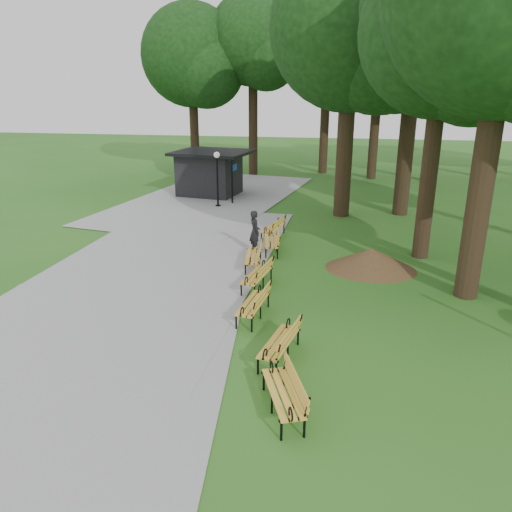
% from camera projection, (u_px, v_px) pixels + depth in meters
% --- Properties ---
extents(ground, '(100.00, 100.00, 0.00)m').
position_uv_depth(ground, '(249.00, 303.00, 15.06)').
color(ground, '#255E1A').
rests_on(ground, ground).
extents(path, '(12.00, 38.00, 0.06)m').
position_uv_depth(path, '(158.00, 261.00, 18.49)').
color(path, '#969699').
rests_on(path, ground).
extents(person, '(0.64, 0.73, 1.67)m').
position_uv_depth(person, '(255.00, 232.00, 19.34)').
color(person, black).
rests_on(person, ground).
extents(kiosk, '(4.74, 4.30, 2.62)m').
position_uv_depth(kiosk, '(209.00, 173.00, 29.35)').
color(kiosk, black).
rests_on(kiosk, ground).
extents(lamp_post, '(0.32, 0.32, 2.95)m').
position_uv_depth(lamp_post, '(217.00, 167.00, 26.15)').
color(lamp_post, black).
rests_on(lamp_post, ground).
extents(dirt_mound, '(2.70, 2.70, 0.78)m').
position_uv_depth(dirt_mound, '(371.00, 259.00, 17.66)').
color(dirt_mound, '#47301C').
rests_on(dirt_mound, ground).
extents(bench_0, '(1.26, 2.00, 0.88)m').
position_uv_depth(bench_0, '(283.00, 393.00, 9.89)').
color(bench_0, gold).
rests_on(bench_0, ground).
extents(bench_1, '(1.02, 1.99, 0.88)m').
position_uv_depth(bench_1, '(279.00, 342.00, 11.84)').
color(bench_1, gold).
rests_on(bench_1, ground).
extents(bench_2, '(0.87, 1.96, 0.88)m').
position_uv_depth(bench_2, '(253.00, 304.00, 13.93)').
color(bench_2, gold).
rests_on(bench_2, ground).
extents(bench_3, '(0.96, 1.98, 0.88)m').
position_uv_depth(bench_3, '(257.00, 275.00, 16.00)').
color(bench_3, gold).
rests_on(bench_3, ground).
extents(bench_4, '(0.85, 1.96, 0.88)m').
position_uv_depth(bench_4, '(253.00, 256.00, 17.80)').
color(bench_4, gold).
rests_on(bench_4, ground).
extents(bench_5, '(0.94, 1.98, 0.88)m').
position_uv_depth(bench_5, '(271.00, 241.00, 19.46)').
color(bench_5, gold).
rests_on(bench_5, ground).
extents(bench_6, '(1.02, 1.99, 0.88)m').
position_uv_depth(bench_6, '(273.00, 228.00, 21.31)').
color(bench_6, gold).
rests_on(bench_6, ground).
extents(lawn_tree_1, '(5.75, 5.75, 10.82)m').
position_uv_depth(lawn_tree_1, '(445.00, 33.00, 16.49)').
color(lawn_tree_1, black).
rests_on(lawn_tree_1, ground).
extents(lawn_tree_2, '(7.49, 7.49, 12.46)m').
position_uv_depth(lawn_tree_2, '(352.00, 28.00, 22.29)').
color(lawn_tree_2, black).
rests_on(lawn_tree_2, ground).
extents(lawn_tree_4, '(6.34, 6.34, 12.75)m').
position_uv_depth(lawn_tree_4, '(419.00, 9.00, 22.27)').
color(lawn_tree_4, black).
rests_on(lawn_tree_4, ground).
extents(tree_backdrop, '(36.85, 9.29, 16.58)m').
position_uv_depth(tree_backdrop, '(409.00, 52.00, 32.75)').
color(tree_backdrop, black).
rests_on(tree_backdrop, ground).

